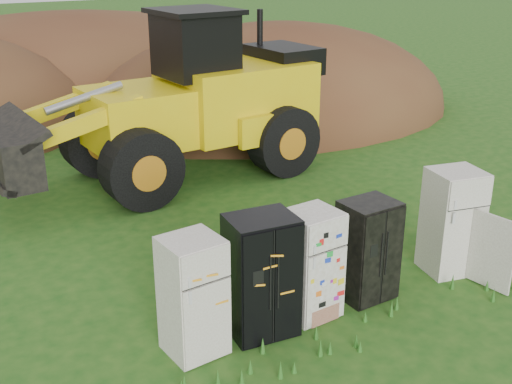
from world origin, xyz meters
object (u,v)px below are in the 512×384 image
Objects in this scene: fridge_black_side at (261,276)px; fridge_sticker at (311,264)px; fridge_leftmost at (193,296)px; fridge_open_door at (452,222)px; wheel_loader at (159,100)px; fridge_dark_mid at (367,250)px.

fridge_sticker is at bearing 7.62° from fridge_black_side.
fridge_black_side reaches higher than fridge_sticker.
fridge_black_side is at bearing -7.94° from fridge_leftmost.
fridge_open_door is (3.77, 0.05, 0.01)m from fridge_black_side.
fridge_open_door is at bearing -73.58° from wheel_loader.
fridge_open_door reaches higher than fridge_sticker.
wheel_loader is at bearing 82.78° from fridge_sticker.
wheel_loader is at bearing 65.71° from fridge_leftmost.
fridge_dark_mid is 1.81m from fridge_open_door.
fridge_leftmost is 4.82m from fridge_open_door.
fridge_black_side is at bearing 178.04° from fridge_sticker.
fridge_leftmost reaches higher than fridge_sticker.
fridge_sticker is 1.04× the size of fridge_dark_mid.
fridge_leftmost is 0.95× the size of fridge_black_side.
fridge_open_door is 0.22× the size of wheel_loader.
fridge_dark_mid is at bearing -88.06° from wheel_loader.
fridge_leftmost is at bearing -168.77° from fridge_open_door.
fridge_black_side is at bearing 178.48° from fridge_dark_mid.
wheel_loader reaches higher than fridge_dark_mid.
wheel_loader is (-0.81, 6.69, 1.16)m from fridge_dark_mid.
fridge_black_side is at bearing -168.21° from fridge_open_door.
fridge_leftmost is 1.01× the size of fridge_sticker.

